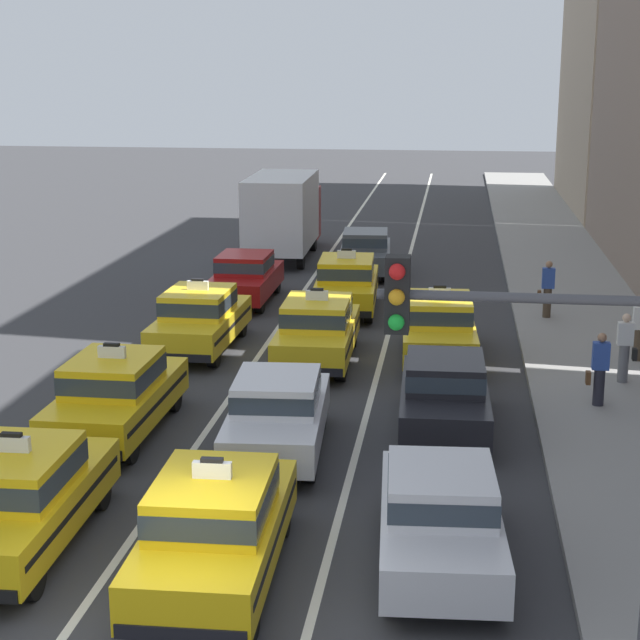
{
  "coord_description": "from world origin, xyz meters",
  "views": [
    {
      "loc": [
        3.4,
        -12.06,
        7.38
      ],
      "look_at": [
        0.17,
        12.18,
        1.3
      ],
      "focal_mm": 57.87,
      "sensor_mm": 36.0,
      "label": 1
    }
  ],
  "objects_px": {
    "taxi_center_third": "(317,329)",
    "pedestrian_mid_block": "(547,289)",
    "sedan_center_fifth": "(365,251)",
    "traffic_light_pole": "(560,435)",
    "sedan_left_fourth": "(245,276)",
    "sedan_right_second": "(444,391)",
    "taxi_left_nearest": "(19,496)",
    "taxi_left_third": "(200,318)",
    "taxi_right_third": "(439,326)",
    "pedestrian_by_storefront": "(599,369)",
    "sedan_right_nearest": "(440,514)",
    "taxi_center_fourth": "(347,283)",
    "sedan_center_second": "(277,411)",
    "pedestrian_near_crosswalk": "(640,330)",
    "pedestrian_trailing": "(625,348)",
    "box_truck_left_fifth": "(284,212)",
    "taxi_left_second": "(116,393)",
    "taxi_center_nearest": "(215,525)"
  },
  "relations": [
    {
      "from": "sedan_center_second",
      "to": "taxi_center_nearest",
      "type": "bearing_deg",
      "value": -90.16
    },
    {
      "from": "box_truck_left_fifth",
      "to": "pedestrian_near_crosswalk",
      "type": "bearing_deg",
      "value": -50.45
    },
    {
      "from": "sedan_left_fourth",
      "to": "sedan_right_nearest",
      "type": "height_order",
      "value": "same"
    },
    {
      "from": "sedan_center_second",
      "to": "traffic_light_pole",
      "type": "relative_size",
      "value": 0.79
    },
    {
      "from": "taxi_left_second",
      "to": "sedan_center_second",
      "type": "distance_m",
      "value": 3.5
    },
    {
      "from": "sedan_center_fifth",
      "to": "pedestrian_trailing",
      "type": "distance_m",
      "value": 14.59
    },
    {
      "from": "pedestrian_near_crosswalk",
      "to": "pedestrian_trailing",
      "type": "relative_size",
      "value": 0.96
    },
    {
      "from": "pedestrian_near_crosswalk",
      "to": "pedestrian_trailing",
      "type": "bearing_deg",
      "value": -108.92
    },
    {
      "from": "taxi_left_nearest",
      "to": "taxi_center_third",
      "type": "relative_size",
      "value": 1.0
    },
    {
      "from": "pedestrian_by_storefront",
      "to": "box_truck_left_fifth",
      "type": "bearing_deg",
      "value": 119.47
    },
    {
      "from": "pedestrian_near_crosswalk",
      "to": "pedestrian_trailing",
      "type": "xyz_separation_m",
      "value": [
        -0.66,
        -1.92,
        0.03
      ]
    },
    {
      "from": "sedan_left_fourth",
      "to": "sedan_center_second",
      "type": "height_order",
      "value": "same"
    },
    {
      "from": "sedan_center_fifth",
      "to": "sedan_right_second",
      "type": "distance_m",
      "value": 16.44
    },
    {
      "from": "taxi_center_third",
      "to": "taxi_left_nearest",
      "type": "bearing_deg",
      "value": -106.38
    },
    {
      "from": "sedan_right_second",
      "to": "traffic_light_pole",
      "type": "xyz_separation_m",
      "value": [
        1.22,
        -10.52,
        2.97
      ]
    },
    {
      "from": "taxi_left_second",
      "to": "pedestrian_near_crosswalk",
      "type": "distance_m",
      "value": 13.12
    },
    {
      "from": "taxi_center_third",
      "to": "pedestrian_mid_block",
      "type": "distance_m",
      "value": 7.95
    },
    {
      "from": "taxi_left_third",
      "to": "sedan_right_nearest",
      "type": "xyz_separation_m",
      "value": [
        6.53,
        -11.34,
        -0.03
      ]
    },
    {
      "from": "taxi_left_third",
      "to": "sedan_right_nearest",
      "type": "distance_m",
      "value": 13.08
    },
    {
      "from": "taxi_left_nearest",
      "to": "sedan_right_second",
      "type": "distance_m",
      "value": 9.0
    },
    {
      "from": "sedan_center_second",
      "to": "taxi_center_third",
      "type": "distance_m",
      "value": 6.3
    },
    {
      "from": "sedan_left_fourth",
      "to": "taxi_right_third",
      "type": "distance_m",
      "value": 8.49
    },
    {
      "from": "pedestrian_mid_block",
      "to": "box_truck_left_fifth",
      "type": "bearing_deg",
      "value": 135.0
    },
    {
      "from": "taxi_left_second",
      "to": "sedan_right_nearest",
      "type": "xyz_separation_m",
      "value": [
        6.66,
        -4.88,
        -0.03
      ]
    },
    {
      "from": "pedestrian_by_storefront",
      "to": "sedan_center_second",
      "type": "bearing_deg",
      "value": -152.71
    },
    {
      "from": "taxi_left_nearest",
      "to": "sedan_right_second",
      "type": "xyz_separation_m",
      "value": [
        6.46,
        6.27,
        -0.03
      ]
    },
    {
      "from": "taxi_left_second",
      "to": "sedan_center_fifth",
      "type": "relative_size",
      "value": 1.04
    },
    {
      "from": "sedan_right_nearest",
      "to": "taxi_center_fourth",
      "type": "bearing_deg",
      "value": 100.99
    },
    {
      "from": "box_truck_left_fifth",
      "to": "pedestrian_trailing",
      "type": "xyz_separation_m",
      "value": [
        10.65,
        -15.62,
        -0.8
      ]
    },
    {
      "from": "box_truck_left_fifth",
      "to": "traffic_light_pole",
      "type": "xyz_separation_m",
      "value": [
        7.75,
        -29.6,
        2.04
      ]
    },
    {
      "from": "taxi_center_nearest",
      "to": "sedan_right_nearest",
      "type": "relative_size",
      "value": 1.05
    },
    {
      "from": "taxi_center_fourth",
      "to": "taxi_right_third",
      "type": "bearing_deg",
      "value": -59.98
    },
    {
      "from": "taxi_center_third",
      "to": "pedestrian_by_storefront",
      "type": "xyz_separation_m",
      "value": [
        6.57,
        -2.95,
        0.08
      ]
    },
    {
      "from": "taxi_left_second",
      "to": "sedan_left_fourth",
      "type": "distance_m",
      "value": 12.19
    },
    {
      "from": "taxi_left_second",
      "to": "pedestrian_mid_block",
      "type": "distance_m",
      "value": 14.37
    },
    {
      "from": "sedan_left_fourth",
      "to": "pedestrian_near_crosswalk",
      "type": "distance_m",
      "value": 12.6
    },
    {
      "from": "taxi_left_third",
      "to": "taxi_right_third",
      "type": "distance_m",
      "value": 6.27
    },
    {
      "from": "sedan_right_second",
      "to": "pedestrian_trailing",
      "type": "height_order",
      "value": "pedestrian_trailing"
    },
    {
      "from": "pedestrian_mid_block",
      "to": "pedestrian_by_storefront",
      "type": "relative_size",
      "value": 1.03
    },
    {
      "from": "pedestrian_by_storefront",
      "to": "pedestrian_trailing",
      "type": "height_order",
      "value": "pedestrian_trailing"
    },
    {
      "from": "taxi_center_third",
      "to": "traffic_light_pole",
      "type": "xyz_separation_m",
      "value": [
        4.48,
        -15.12,
        2.94
      ]
    },
    {
      "from": "sedan_left_fourth",
      "to": "traffic_light_pole",
      "type": "bearing_deg",
      "value": -70.44
    },
    {
      "from": "taxi_left_third",
      "to": "sedan_right_nearest",
      "type": "relative_size",
      "value": 1.04
    },
    {
      "from": "sedan_center_fifth",
      "to": "traffic_light_pole",
      "type": "bearing_deg",
      "value": -80.83
    },
    {
      "from": "sedan_center_second",
      "to": "taxi_center_third",
      "type": "height_order",
      "value": "taxi_center_third"
    },
    {
      "from": "sedan_center_second",
      "to": "pedestrian_near_crosswalk",
      "type": "height_order",
      "value": "pedestrian_near_crosswalk"
    },
    {
      "from": "taxi_center_third",
      "to": "sedan_right_nearest",
      "type": "distance_m",
      "value": 11.08
    },
    {
      "from": "sedan_center_second",
      "to": "taxi_right_third",
      "type": "xyz_separation_m",
      "value": [
        2.96,
        7.02,
        0.03
      ]
    },
    {
      "from": "taxi_center_nearest",
      "to": "taxi_center_third",
      "type": "relative_size",
      "value": 1.0
    },
    {
      "from": "sedan_right_nearest",
      "to": "pedestrian_near_crosswalk",
      "type": "bearing_deg",
      "value": 67.33
    }
  ]
}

